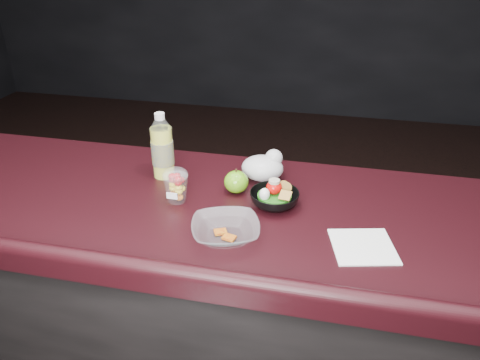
% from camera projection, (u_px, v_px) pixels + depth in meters
% --- Properties ---
extents(counter, '(4.06, 0.71, 1.02)m').
position_uv_depth(counter, '(195.00, 323.00, 1.68)').
color(counter, black).
rests_on(counter, ground).
extents(lemonade_bottle, '(0.07, 0.07, 0.22)m').
position_uv_depth(lemonade_bottle, '(163.00, 150.00, 1.55)').
color(lemonade_bottle, '#DAE23A').
rests_on(lemonade_bottle, counter).
extents(fruit_cup, '(0.08, 0.08, 0.11)m').
position_uv_depth(fruit_cup, '(176.00, 184.00, 1.42)').
color(fruit_cup, white).
rests_on(fruit_cup, counter).
extents(green_apple, '(0.08, 0.08, 0.08)m').
position_uv_depth(green_apple, '(236.00, 182.00, 1.48)').
color(green_apple, '#3C810E').
rests_on(green_apple, counter).
extents(plastic_bag, '(0.14, 0.11, 0.10)m').
position_uv_depth(plastic_bag, '(264.00, 167.00, 1.55)').
color(plastic_bag, silver).
rests_on(plastic_bag, counter).
extents(snack_bowl, '(0.20, 0.20, 0.08)m').
position_uv_depth(snack_bowl, '(274.00, 197.00, 1.41)').
color(snack_bowl, black).
rests_on(snack_bowl, counter).
extents(takeout_bowl, '(0.23, 0.23, 0.05)m').
position_uv_depth(takeout_bowl, '(226.00, 230.00, 1.26)').
color(takeout_bowl, silver).
rests_on(takeout_bowl, counter).
extents(paper_napkin, '(0.19, 0.19, 0.00)m').
position_uv_depth(paper_napkin, '(363.00, 246.00, 1.23)').
color(paper_napkin, white).
rests_on(paper_napkin, counter).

